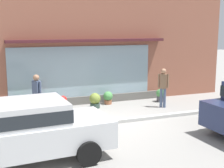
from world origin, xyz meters
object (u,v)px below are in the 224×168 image
Objects in this scene: pedestrian_with_handbag at (37,94)px; parked_car_silver at (24,128)px; fire_hydrant at (63,108)px; potted_plant_by_entrance at (160,95)px; potted_plant_trailing_edge at (95,100)px; potted_plant_window_center at (21,103)px; potted_plant_window_right at (53,104)px; potted_plant_near_hydrant at (108,97)px; pedestrian_passerby at (163,85)px.

pedestrian_with_handbag is 0.39× the size of parked_car_silver.
parked_car_silver is (-1.69, -3.21, 0.41)m from fire_hydrant.
potted_plant_trailing_edge is at bearing -179.81° from potted_plant_by_entrance.
potted_plant_by_entrance is at bearing 65.98° from pedestrian_with_handbag.
potted_plant_window_center is 1.15× the size of potted_plant_by_entrance.
potted_plant_by_entrance is 4.96m from potted_plant_window_right.
pedestrian_with_handbag is at bearing -157.32° from potted_plant_near_hydrant.
pedestrian_with_handbag is 2.63× the size of potted_plant_trailing_edge.
potted_plant_trailing_edge reaches higher than potted_plant_near_hydrant.
fire_hydrant is 1.76× the size of potted_plant_window_right.
parked_car_silver is at bearing -46.25° from pedestrian_with_handbag.
potted_plant_trailing_edge is (3.02, -0.40, -0.07)m from potted_plant_window_center.
parked_car_silver is 7.51× the size of potted_plant_near_hydrant.
pedestrian_with_handbag reaches higher than parked_car_silver.
pedestrian_passerby is 3.16× the size of potted_plant_window_right.
potted_plant_window_center is (-5.78, 1.36, -0.59)m from pedestrian_passerby.
potted_plant_window_center is at bearing 83.02° from parked_car_silver.
pedestrian_with_handbag is 2.83× the size of potted_plant_by_entrance.
potted_plant_trailing_edge is (-2.75, 0.96, -0.65)m from pedestrian_passerby.
potted_plant_by_entrance is at bearing 31.91° from parked_car_silver.
pedestrian_with_handbag reaches higher than fire_hydrant.
potted_plant_window_center reaches higher than potted_plant_window_right.
pedestrian_with_handbag is at bearing 152.67° from fire_hydrant.
potted_plant_near_hydrant is (4.12, 5.02, -0.59)m from parked_car_silver.
potted_plant_window_right is at bearing -12.13° from potted_plant_window_center.
pedestrian_with_handbag is 2.46× the size of potted_plant_window_center.
potted_plant_trailing_edge is at bearing 50.63° from parked_car_silver.
fire_hydrant is at bearing -143.21° from potted_plant_near_hydrant.
fire_hydrant is at bearing -52.57° from potted_plant_window_center.
potted_plant_window_right is at bearing 178.68° from potted_plant_by_entrance.
parked_car_silver is 8.03m from potted_plant_by_entrance.
potted_plant_window_right is at bearing 110.90° from pedestrian_with_handbag.
pedestrian_passerby is at bearing 5.32° from fire_hydrant.
potted_plant_by_entrance is at bearing -3.54° from potted_plant_window_center.
fire_hydrant reaches higher than potted_plant_window_right.
pedestrian_with_handbag is 5.84m from potted_plant_by_entrance.
parked_car_silver reaches higher than potted_plant_window_right.
potted_plant_trailing_edge is at bearing -7.45° from potted_plant_window_center.
pedestrian_passerby is at bearing -114.36° from potted_plant_by_entrance.
potted_plant_window_right is 1.77m from potted_plant_trailing_edge.
pedestrian_passerby reaches higher than potted_plant_by_entrance.
potted_plant_window_right is at bearing 93.71° from fire_hydrant.
potted_plant_by_entrance is (5.72, 0.94, -0.67)m from pedestrian_with_handbag.
pedestrian_with_handbag is at bearing 29.33° from pedestrian_passerby.
pedestrian_passerby is at bearing -35.12° from potted_plant_near_hydrant.
pedestrian_passerby reaches higher than potted_plant_window_center.
parked_car_silver reaches higher than fire_hydrant.
pedestrian_with_handbag is 3.75m from parked_car_silver.
potted_plant_window_center is at bearing 167.18° from pedestrian_with_handbag.
potted_plant_window_center is (-0.50, 1.33, -0.59)m from pedestrian_with_handbag.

